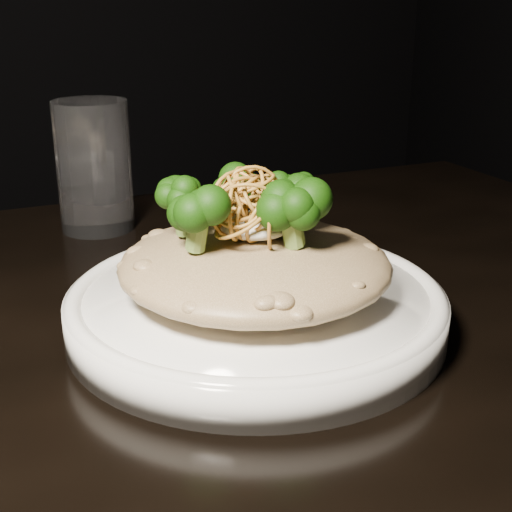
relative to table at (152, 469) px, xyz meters
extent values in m
cube|color=black|center=(0.00, 0.00, 0.06)|extent=(1.10, 0.80, 0.04)
cylinder|color=black|center=(0.48, 0.33, -0.31)|extent=(0.05, 0.05, 0.71)
cylinder|color=white|center=(0.09, 0.02, 0.10)|extent=(0.27, 0.27, 0.03)
ellipsoid|color=brown|center=(0.09, 0.02, 0.13)|extent=(0.19, 0.19, 0.04)
ellipsoid|color=silver|center=(0.09, 0.02, 0.16)|extent=(0.05, 0.05, 0.01)
cylinder|color=white|center=(0.03, 0.29, 0.15)|extent=(0.08, 0.08, 0.13)
camera|label=1|loc=(-0.10, -0.40, 0.31)|focal=50.00mm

